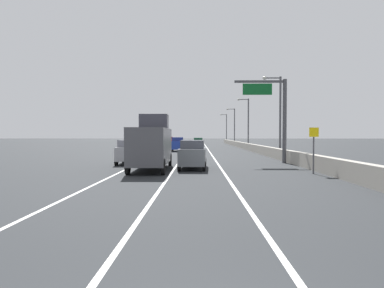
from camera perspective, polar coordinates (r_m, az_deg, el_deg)
ground_plane at (r=67.16m, az=1.24°, el=-0.57°), size 320.00×320.00×0.00m
lane_stripe_left at (r=58.41m, az=-4.13°, el=-0.89°), size 0.16×130.00×0.00m
lane_stripe_center at (r=58.19m, az=-0.70°, el=-0.90°), size 0.16×130.00×0.00m
lane_stripe_right at (r=58.19m, az=2.75°, el=-0.90°), size 0.16×130.00×0.00m
jersey_barrier_right at (r=43.96m, az=12.02°, el=-1.02°), size 0.60×120.00×1.10m
overhead_sign_gantry at (r=30.74m, az=14.32°, el=5.64°), size 4.68×0.36×7.50m
speed_advisory_sign at (r=22.75m, az=20.20°, el=-0.44°), size 0.60×0.11×3.00m
lamp_post_right_second at (r=38.95m, az=14.55°, el=5.66°), size 2.14×0.44×9.18m
lamp_post_right_third at (r=61.22m, az=9.41°, el=4.19°), size 2.14×0.44×9.18m
lamp_post_right_fourth at (r=83.76m, az=7.13°, el=3.49°), size 2.14×0.44×9.18m
lamp_post_right_fifth at (r=106.38m, az=5.80°, el=3.09°), size 2.14×0.44×9.18m
car_yellow_0 at (r=39.19m, az=-7.95°, el=-0.57°), size 1.86×4.35×2.14m
car_red_1 at (r=73.64m, az=-3.97°, el=0.43°), size 2.03×4.54×2.09m
car_blue_2 at (r=50.91m, az=-2.47°, el=-0.05°), size 2.04×4.36×2.15m
car_green_3 at (r=59.90m, az=1.05°, el=0.13°), size 1.86×4.38×2.00m
car_silver_4 at (r=29.21m, az=-10.82°, el=-1.37°), size 1.91×4.12×2.08m
car_gray_5 at (r=24.65m, az=0.15°, el=-1.83°), size 2.10×4.55×2.13m
box_truck at (r=24.18m, az=-6.95°, el=0.00°), size 2.56×7.59×4.09m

